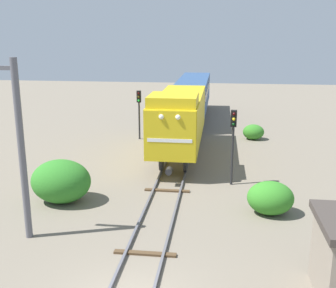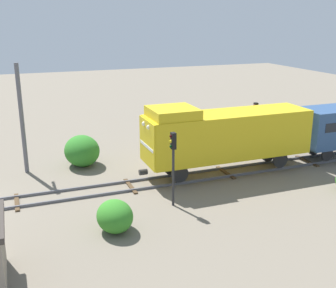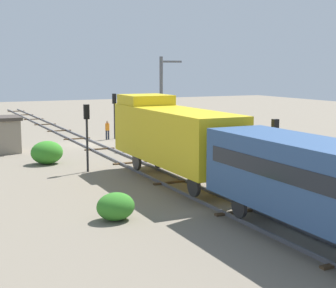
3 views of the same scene
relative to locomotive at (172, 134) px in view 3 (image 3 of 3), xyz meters
The scene contains 11 objects.
ground_plane 16.64m from the locomotive, 90.00° to the right, with size 119.42×119.42×0.00m, color #756B5B.
railway_track 16.63m from the locomotive, 90.00° to the right, with size 2.40×79.62×0.16m.
locomotive is the anchor object (origin of this frame).
traffic_signal_near 18.77m from the locomotive, 99.81° to the right, with size 0.32×0.34×4.11m.
traffic_signal_mid 6.03m from the locomotive, 55.64° to the right, with size 0.32×0.34×4.19m.
traffic_signal_far 5.78m from the locomotive, 128.50° to the left, with size 0.32×0.34×3.84m.
worker_near_track 18.44m from the locomotive, 97.52° to the right, with size 0.38×0.38×1.70m.
catenary_mast 13.31m from the locomotive, 112.46° to the right, with size 1.94×0.28×7.30m.
bush_near 7.98m from the locomotive, 46.08° to the left, with size 1.65×1.35×1.20m, color #347D26.
bush_mid 10.02m from the locomotive, 120.52° to the right, with size 2.96×2.43×2.16m, color #2E7A26.
bush_far 10.26m from the locomotive, 59.56° to the right, with size 2.14×1.75×1.56m, color #348226.
Camera 3 is at (12.39, 41.90, 6.39)m, focal length 55.00 mm.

